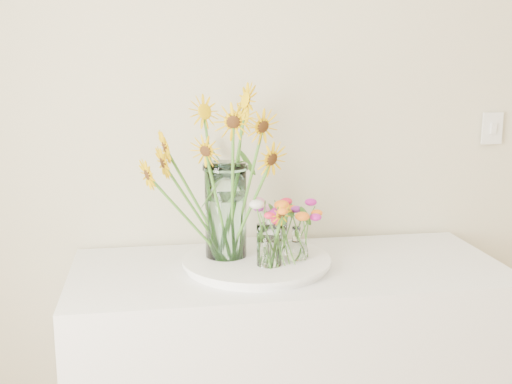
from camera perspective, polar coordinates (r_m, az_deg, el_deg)
tray at (r=2.08m, az=0.06°, el=-6.36°), size 0.46×0.46×0.02m
mason_jar at (r=2.07m, az=-2.71°, el=-1.68°), size 0.14×0.14×0.31m
sunflower_bouquet at (r=2.04m, az=-2.75°, el=1.71°), size 0.85×0.85×0.56m
small_vase_a at (r=2.00m, az=1.18°, el=-4.79°), size 0.10×0.10×0.13m
wildflower_posy_a at (r=1.98m, az=1.19°, el=-3.55°), size 0.19×0.19×0.22m
small_vase_b at (r=2.06m, az=3.59°, el=-4.62°), size 0.08×0.08×0.11m
wildflower_posy_b at (r=2.05m, az=3.61°, el=-3.42°), size 0.23×0.23×0.20m
small_vase_c at (r=2.19m, az=2.02°, el=-3.69°), size 0.08×0.08×0.11m
wildflower_posy_c at (r=2.17m, az=2.02°, el=-2.55°), size 0.17×0.17×0.20m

